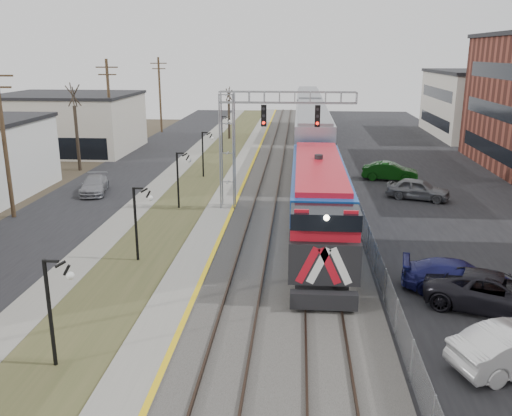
# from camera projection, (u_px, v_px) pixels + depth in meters

# --- Properties ---
(street_west) EXTENTS (7.00, 120.00, 0.04)m
(street_west) POSITION_uv_depth(u_px,v_px,m) (109.00, 183.00, 45.41)
(street_west) COLOR black
(street_west) RESTS_ON ground
(sidewalk) EXTENTS (2.00, 120.00, 0.08)m
(sidewalk) POSITION_uv_depth(u_px,v_px,m) (162.00, 184.00, 45.06)
(sidewalk) COLOR gray
(sidewalk) RESTS_ON ground
(grass_median) EXTENTS (4.00, 120.00, 0.06)m
(grass_median) POSITION_uv_depth(u_px,v_px,m) (197.00, 185.00, 44.84)
(grass_median) COLOR #3F4424
(grass_median) RESTS_ON ground
(platform) EXTENTS (2.00, 120.00, 0.24)m
(platform) POSITION_uv_depth(u_px,v_px,m) (233.00, 184.00, 44.58)
(platform) COLOR gray
(platform) RESTS_ON ground
(ballast_bed) EXTENTS (8.00, 120.00, 0.20)m
(ballast_bed) POSITION_uv_depth(u_px,v_px,m) (294.00, 186.00, 44.21)
(ballast_bed) COLOR #595651
(ballast_bed) RESTS_ON ground
(parking_lot) EXTENTS (16.00, 120.00, 0.04)m
(parking_lot) POSITION_uv_depth(u_px,v_px,m) (444.00, 190.00, 43.31)
(parking_lot) COLOR black
(parking_lot) RESTS_ON ground
(platform_edge) EXTENTS (0.24, 120.00, 0.01)m
(platform_edge) POSITION_uv_depth(u_px,v_px,m) (244.00, 183.00, 44.48)
(platform_edge) COLOR gold
(platform_edge) RESTS_ON platform
(track_near) EXTENTS (1.58, 120.00, 0.15)m
(track_near) POSITION_uv_depth(u_px,v_px,m) (269.00, 183.00, 44.31)
(track_near) COLOR #2D2119
(track_near) RESTS_ON ballast_bed
(track_far) EXTENTS (1.58, 120.00, 0.15)m
(track_far) POSITION_uv_depth(u_px,v_px,m) (312.00, 184.00, 44.04)
(track_far) COLOR #2D2119
(track_far) RESTS_ON ballast_bed
(train) EXTENTS (3.00, 63.05, 5.33)m
(train) POSITION_uv_depth(u_px,v_px,m) (311.00, 134.00, 53.33)
(train) COLOR #12439A
(train) RESTS_ON ground
(signal_gantry) EXTENTS (9.00, 1.07, 8.15)m
(signal_gantry) POSITION_uv_depth(u_px,v_px,m) (253.00, 130.00, 36.19)
(signal_gantry) COLOR gray
(signal_gantry) RESTS_ON ground
(lampposts) EXTENTS (0.14, 62.14, 4.00)m
(lampposts) POSITION_uv_depth(u_px,v_px,m) (137.00, 223.00, 28.28)
(lampposts) COLOR black
(lampposts) RESTS_ON ground
(utility_poles) EXTENTS (0.28, 80.28, 10.00)m
(utility_poles) POSITION_uv_depth(u_px,v_px,m) (5.00, 143.00, 34.68)
(utility_poles) COLOR #4C3823
(utility_poles) RESTS_ON ground
(fence) EXTENTS (0.04, 120.00, 1.60)m
(fence) POSITION_uv_depth(u_px,v_px,m) (346.00, 178.00, 43.69)
(fence) COLOR gray
(fence) RESTS_ON ground
(bare_trees) EXTENTS (12.30, 42.30, 5.95)m
(bare_trees) POSITION_uv_depth(u_px,v_px,m) (109.00, 144.00, 48.51)
(bare_trees) COLOR #382D23
(bare_trees) RESTS_ON ground
(car_lot_c) EXTENTS (6.35, 4.65, 1.60)m
(car_lot_c) POSITION_uv_depth(u_px,v_px,m) (495.00, 294.00, 22.80)
(car_lot_c) COLOR black
(car_lot_c) RESTS_ON ground
(car_lot_d) EXTENTS (5.26, 2.89, 1.45)m
(car_lot_d) POSITION_uv_depth(u_px,v_px,m) (458.00, 278.00, 24.60)
(car_lot_d) COLOR navy
(car_lot_d) RESTS_ON ground
(car_lot_e) EXTENTS (4.91, 3.31, 1.55)m
(car_lot_e) POSITION_uv_depth(u_px,v_px,m) (418.00, 189.00, 40.23)
(car_lot_e) COLOR slate
(car_lot_e) RESTS_ON ground
(car_lot_f) EXTENTS (4.87, 2.54, 1.53)m
(car_lot_f) POSITION_uv_depth(u_px,v_px,m) (390.00, 172.00, 46.23)
(car_lot_f) COLOR #0B380B
(car_lot_f) RESTS_ON ground
(car_street_b) EXTENTS (2.77, 4.81, 1.31)m
(car_street_b) POSITION_uv_depth(u_px,v_px,m) (94.00, 185.00, 41.99)
(car_street_b) COLOR gray
(car_street_b) RESTS_ON ground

